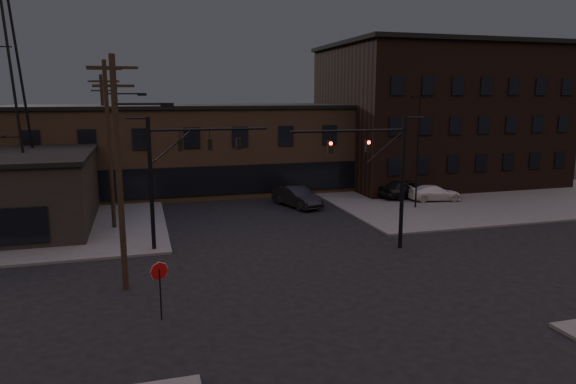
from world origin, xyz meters
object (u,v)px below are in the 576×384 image
object	(u,v)px
parked_car_lot_a	(405,189)
traffic_signal_far	(173,167)
traffic_signal_near	(386,169)
stop_sign	(160,277)
car_crossing	(297,197)
parked_car_lot_b	(435,193)

from	to	relation	value
parked_car_lot_a	traffic_signal_far	bearing A→B (deg)	101.70
traffic_signal_near	stop_sign	size ratio (longest dim) A/B	3.23
parked_car_lot_a	car_crossing	xyz separation A→B (m)	(-10.21, -0.29, -0.13)
traffic_signal_far	car_crossing	size ratio (longest dim) A/B	1.54
traffic_signal_far	parked_car_lot_a	bearing A→B (deg)	25.22
traffic_signal_near	car_crossing	xyz separation A→B (m)	(-1.47, 13.01, -4.07)
traffic_signal_far	parked_car_lot_b	distance (m)	24.45
parked_car_lot_a	parked_car_lot_b	xyz separation A→B (m)	(1.90, -1.82, -0.17)
traffic_signal_near	traffic_signal_far	xyz separation A→B (m)	(-12.07, 3.50, 0.08)
parked_car_lot_b	car_crossing	bearing A→B (deg)	93.35
traffic_signal_far	parked_car_lot_b	bearing A→B (deg)	19.37
stop_sign	car_crossing	world-z (taller)	stop_sign
parked_car_lot_b	car_crossing	xyz separation A→B (m)	(-12.12, 1.53, 0.04)
parked_car_lot_a	car_crossing	size ratio (longest dim) A/B	0.95
traffic_signal_far	parked_car_lot_b	world-z (taller)	traffic_signal_far
car_crossing	parked_car_lot_a	bearing A→B (deg)	-15.94
traffic_signal_near	traffic_signal_far	bearing A→B (deg)	163.83
stop_sign	car_crossing	xyz separation A→B (m)	(11.89, 19.50, -0.99)
stop_sign	parked_car_lot_a	distance (m)	29.68
stop_sign	traffic_signal_far	bearing A→B (deg)	82.68
traffic_signal_near	traffic_signal_far	world-z (taller)	same
parked_car_lot_a	traffic_signal_near	bearing A→B (deg)	133.18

